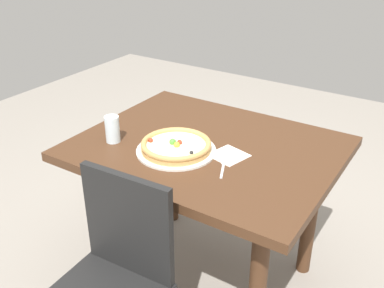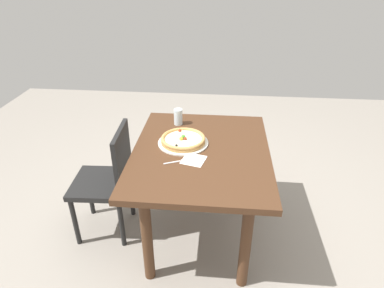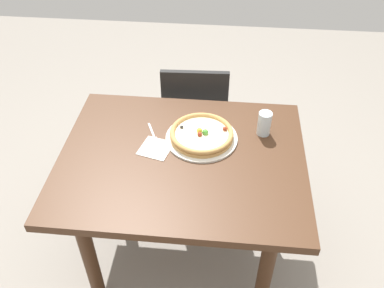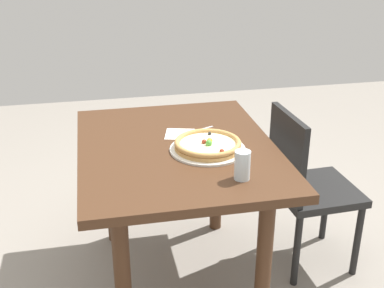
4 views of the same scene
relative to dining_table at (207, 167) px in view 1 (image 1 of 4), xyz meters
name	(u,v)px [view 1 (image 1 of 4)]	position (x,y,z in m)	size (l,w,h in m)	color
ground_plane	(205,273)	(0.00, 0.00, -0.64)	(6.00, 6.00, 0.00)	gray
dining_table	(207,167)	(0.00, 0.00, 0.00)	(1.14, 0.91, 0.76)	#472B19
chair_near	(111,282)	(0.00, -0.67, -0.16)	(0.42, 0.42, 0.87)	black
plate	(176,151)	(-0.08, -0.13, 0.12)	(0.35, 0.35, 0.01)	silver
pizza	(176,145)	(-0.08, -0.13, 0.14)	(0.31, 0.31, 0.05)	tan
fork	(223,166)	(0.16, -0.13, 0.12)	(0.08, 0.16, 0.00)	silver
drinking_glass	(112,129)	(-0.38, -0.20, 0.18)	(0.07, 0.07, 0.12)	silver
napkin	(229,155)	(0.13, -0.04, 0.12)	(0.14, 0.14, 0.00)	white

